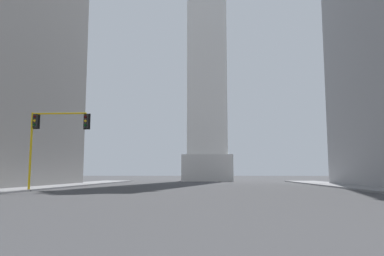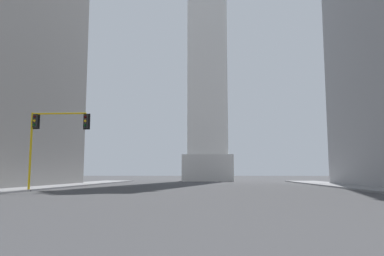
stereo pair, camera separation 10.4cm
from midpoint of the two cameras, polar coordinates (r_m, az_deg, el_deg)
obelisk at (r=75.80m, az=2.27°, el=16.18°), size 9.05×9.05×64.68m
traffic_light_mid_left at (r=32.98m, az=-20.86°, el=-0.41°), size 5.07×0.50×6.48m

